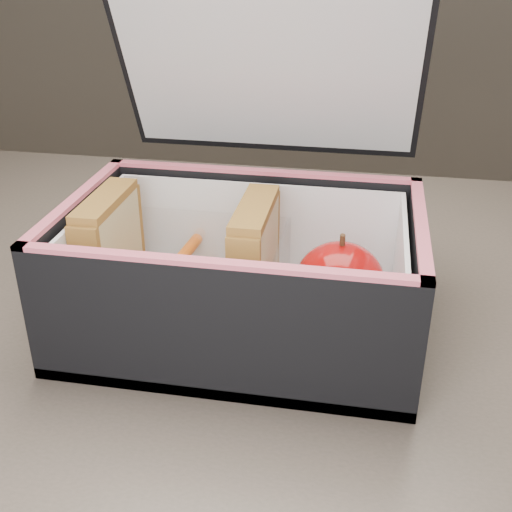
# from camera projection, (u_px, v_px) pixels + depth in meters

# --- Properties ---
(kitchen_table) EXTENTS (1.20, 0.80, 0.75)m
(kitchen_table) POSITION_uv_depth(u_px,v_px,m) (323.00, 415.00, 0.58)
(kitchen_table) COLOR brown
(kitchen_table) RESTS_ON ground
(lunch_bag) EXTENTS (0.28, 0.26, 0.27)m
(lunch_bag) POSITION_uv_depth(u_px,v_px,m) (243.00, 263.00, 0.51)
(lunch_bag) COLOR black
(lunch_bag) RESTS_ON kitchen_table
(plastic_tub) EXTENTS (0.16, 0.12, 0.07)m
(plastic_tub) POSITION_uv_depth(u_px,v_px,m) (182.00, 276.00, 0.52)
(plastic_tub) COLOR white
(plastic_tub) RESTS_ON lunch_bag
(sandwich_left) EXTENTS (0.02, 0.09, 0.10)m
(sandwich_left) POSITION_uv_depth(u_px,v_px,m) (110.00, 251.00, 0.53)
(sandwich_left) COLOR tan
(sandwich_left) RESTS_ON plastic_tub
(sandwich_right) EXTENTS (0.02, 0.09, 0.10)m
(sandwich_right) POSITION_uv_depth(u_px,v_px,m) (255.00, 262.00, 0.51)
(sandwich_right) COLOR tan
(sandwich_right) RESTS_ON plastic_tub
(carrot_sticks) EXTENTS (0.05, 0.15, 0.03)m
(carrot_sticks) POSITION_uv_depth(u_px,v_px,m) (182.00, 299.00, 0.52)
(carrot_sticks) COLOR #CF600B
(carrot_sticks) RESTS_ON plastic_tub
(paper_napkin) EXTENTS (0.10, 0.10, 0.01)m
(paper_napkin) POSITION_uv_depth(u_px,v_px,m) (332.00, 322.00, 0.52)
(paper_napkin) COLOR white
(paper_napkin) RESTS_ON lunch_bag
(red_apple) EXTENTS (0.07, 0.07, 0.07)m
(red_apple) POSITION_uv_depth(u_px,v_px,m) (340.00, 283.00, 0.50)
(red_apple) COLOR maroon
(red_apple) RESTS_ON paper_napkin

